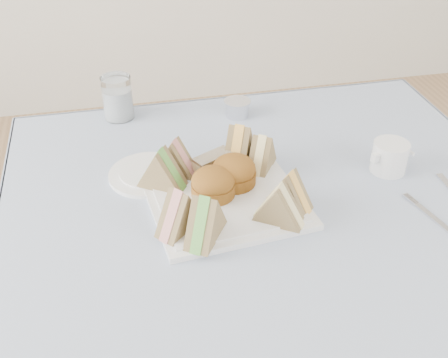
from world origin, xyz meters
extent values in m
cube|color=brown|center=(0.00, 0.00, 0.37)|extent=(0.90, 0.90, 0.74)
cube|color=#9DB3CE|center=(0.00, 0.00, 0.74)|extent=(1.02, 1.02, 0.01)
cube|color=white|center=(-0.09, 0.08, 0.75)|extent=(0.31, 0.31, 0.01)
cylinder|color=olive|center=(-0.11, 0.08, 0.79)|extent=(0.09, 0.09, 0.06)
cylinder|color=olive|center=(-0.06, 0.11, 0.79)|extent=(0.12, 0.12, 0.06)
cube|color=tan|center=(-0.09, 0.17, 0.78)|extent=(0.09, 0.07, 0.04)
cylinder|color=white|center=(-0.22, 0.19, 0.75)|extent=(0.18, 0.18, 0.01)
cylinder|color=white|center=(-0.26, 0.46, 0.80)|extent=(0.08, 0.08, 0.10)
cylinder|color=silver|center=(0.02, 0.41, 0.76)|extent=(0.07, 0.07, 0.04)
cylinder|color=white|center=(0.27, 0.11, 0.78)|extent=(0.09, 0.09, 0.06)
camera|label=1|loc=(-0.27, -0.76, 1.40)|focal=45.00mm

